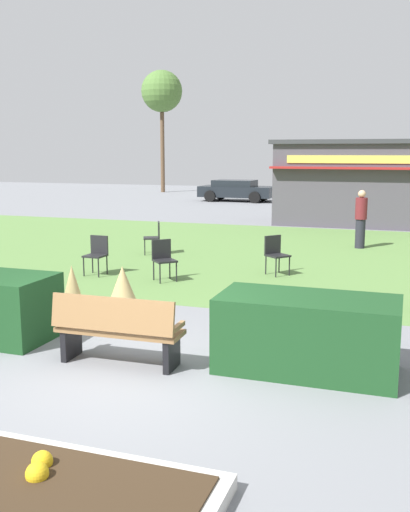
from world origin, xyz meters
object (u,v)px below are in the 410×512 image
cafe_chair_center (163,257)px  tree_left_bg (162,92)px  parked_car_center_slot (335,192)px  park_bench (117,330)px  cafe_chair_east (275,252)px  cafe_chair_north (97,252)px  cafe_chair_west (155,235)px  person_standing (361,219)px  parked_car_west_slot (236,190)px

cafe_chair_center → tree_left_bg: bearing=113.0°
parked_car_center_slot → tree_left_bg: (-12.50, 5.81, 6.12)m
park_bench → cafe_chair_east: 6.47m
cafe_chair_east → cafe_chair_north: (-3.84, -1.34, 0.00)m
tree_left_bg → cafe_chair_north: bearing=-70.0°
cafe_chair_west → cafe_chair_center: bearing=-63.1°
park_bench → cafe_chair_west: park_bench is taller
cafe_chair_east → park_bench: bearing=-96.2°
park_bench → cafe_chair_center: park_bench is taller
person_standing → parked_car_west_slot: (-8.01, 14.89, -0.22)m
park_bench → cafe_chair_east: size_ratio=1.92×
cafe_chair_east → parked_car_west_slot: size_ratio=0.21×
person_standing → parked_car_west_slot: bearing=158.5°
cafe_chair_center → cafe_chair_north: same height
parked_car_west_slot → person_standing: bearing=-61.7°
person_standing → cafe_chair_west: bearing=-110.9°
parked_car_west_slot → parked_car_center_slot: same height
cafe_chair_west → cafe_chair_center: size_ratio=1.00×
cafe_chair_center → parked_car_center_slot: bearing=86.7°
cafe_chair_north → parked_car_center_slot: 20.92m
cafe_chair_north → parked_car_west_slot: bearing=97.2°
park_bench → cafe_chair_east: (0.70, 6.43, 0.05)m
cafe_chair_west → cafe_chair_north: same height
park_bench → tree_left_bg: 34.69m
cafe_chair_east → parked_car_west_slot: bearing=108.5°
cafe_chair_west → cafe_chair_north: (-0.14, -2.95, 0.00)m
park_bench → cafe_chair_west: size_ratio=1.92×
cafe_chair_west → tree_left_bg: tree_left_bg is taller
park_bench → cafe_chair_west: bearing=110.5°
cafe_chair_west → tree_left_bg: bearing=112.5°
cafe_chair_west → cafe_chair_east: size_ratio=1.00×
parked_car_west_slot → tree_left_bg: 10.97m
park_bench → person_standing: bearing=78.5°
park_bench → cafe_chair_north: (-3.14, 5.09, 0.05)m
cafe_chair_north → cafe_chair_west: bearing=87.4°
cafe_chair_west → tree_left_bg: (-9.78, 23.59, 6.23)m
cafe_chair_center → cafe_chair_north: bearing=177.0°
cafe_chair_east → tree_left_bg: size_ratio=0.11×
cafe_chair_center → parked_car_center_slot: parked_car_center_slot is taller
cafe_chair_north → person_standing: bearing=47.4°
park_bench → cafe_chair_east: bearing=83.8°
cafe_chair_center → tree_left_bg: tree_left_bg is taller
tree_left_bg → park_bench: bearing=-68.0°
person_standing → tree_left_bg: tree_left_bg is taller
parked_car_west_slot → parked_car_center_slot: (5.49, 0.00, 0.00)m
cafe_chair_center → parked_car_west_slot: (-4.31, 20.81, 0.12)m
cafe_chair_east → parked_car_center_slot: (-0.98, 19.38, 0.12)m
cafe_chair_center → tree_left_bg: size_ratio=0.11×
cafe_chair_north → tree_left_bg: size_ratio=0.11×
cafe_chair_east → cafe_chair_center: 2.60m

